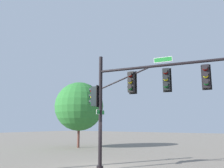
% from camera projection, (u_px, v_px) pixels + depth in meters
% --- Properties ---
extents(signal_pole_assembly, '(7.07, 1.67, 6.22)m').
position_uv_depth(signal_pole_assembly, '(136.00, 90.00, 12.23)').
color(signal_pole_assembly, black).
rests_on(signal_pole_assembly, ground_plane).
extents(tree_near, '(5.17, 5.17, 6.90)m').
position_uv_depth(tree_near, '(79.00, 106.00, 25.05)').
color(tree_near, brown).
rests_on(tree_near, ground_plane).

